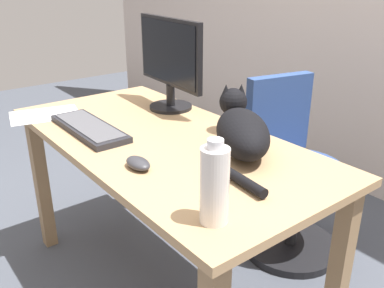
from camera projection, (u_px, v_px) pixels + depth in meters
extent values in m
plane|color=#474C56|center=(166.00, 287.00, 1.94)|extent=(8.00, 8.00, 0.00)
cube|color=tan|center=(162.00, 141.00, 1.66)|extent=(1.44, 0.71, 0.03)
cube|color=#977752|center=(42.00, 184.00, 2.11)|extent=(0.06, 0.06, 0.71)
cube|color=#977752|center=(142.00, 155.00, 2.45)|extent=(0.06, 0.06, 0.71)
cube|color=#977752|center=(339.00, 274.00, 1.49)|extent=(0.06, 0.06, 0.71)
cylinder|color=black|center=(290.00, 245.00, 2.20)|extent=(0.48, 0.48, 0.04)
cylinder|color=black|center=(293.00, 214.00, 2.12)|extent=(0.06, 0.06, 0.42)
cylinder|color=navy|center=(298.00, 171.00, 2.03)|extent=(0.44, 0.44, 0.06)
cube|color=navy|center=(278.00, 115.00, 2.10)|extent=(0.13, 0.36, 0.40)
cylinder|color=black|center=(171.00, 107.00, 1.99)|extent=(0.20, 0.20, 0.01)
cylinder|color=black|center=(171.00, 95.00, 1.97)|extent=(0.04, 0.04, 0.10)
cube|color=black|center=(170.00, 52.00, 1.89)|extent=(0.48, 0.06, 0.30)
cube|color=black|center=(167.00, 52.00, 1.89)|extent=(0.45, 0.03, 0.27)
cube|color=#232328|center=(89.00, 128.00, 1.71)|extent=(0.44, 0.15, 0.02)
cube|color=#515156|center=(89.00, 125.00, 1.70)|extent=(0.40, 0.12, 0.00)
ellipsoid|color=black|center=(242.00, 133.00, 1.48)|extent=(0.40, 0.35, 0.15)
sphere|color=black|center=(233.00, 102.00, 1.66)|extent=(0.11, 0.11, 0.11)
cone|color=black|center=(226.00, 90.00, 1.64)|extent=(0.04, 0.04, 0.04)
cone|color=black|center=(241.00, 90.00, 1.64)|extent=(0.04, 0.04, 0.04)
cylinder|color=black|center=(244.00, 182.00, 1.26)|extent=(0.18, 0.05, 0.03)
ellipsoid|color=#333338|center=(138.00, 163.00, 1.39)|extent=(0.11, 0.06, 0.04)
cube|color=white|center=(45.00, 115.00, 1.90)|extent=(0.27, 0.34, 0.00)
cylinder|color=silver|center=(215.00, 186.00, 1.06)|extent=(0.08, 0.08, 0.21)
cylinder|color=silver|center=(215.00, 144.00, 1.02)|extent=(0.04, 0.04, 0.02)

